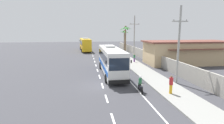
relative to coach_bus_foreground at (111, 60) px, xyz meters
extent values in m
plane|color=#3A3A3F|center=(-1.75, -5.25, -2.05)|extent=(160.00, 160.00, 0.00)
cube|color=gray|center=(5.05, 4.75, -1.98)|extent=(3.20, 90.00, 0.14)
cube|color=white|center=(-1.75, -13.35, -2.04)|extent=(0.16, 2.00, 0.01)
cube|color=white|center=(-1.75, -9.38, -2.04)|extent=(0.16, 2.00, 0.01)
cube|color=white|center=(-1.75, -5.41, -2.04)|extent=(0.16, 2.00, 0.01)
cube|color=white|center=(-1.75, -1.44, -2.04)|extent=(0.16, 2.00, 0.01)
cube|color=white|center=(-1.75, 2.53, -2.04)|extent=(0.16, 2.00, 0.01)
cube|color=white|center=(-1.75, 6.50, -2.04)|extent=(0.16, 2.00, 0.01)
cube|color=white|center=(-1.75, 10.47, -2.04)|extent=(0.16, 2.00, 0.01)
cube|color=white|center=(-1.75, 14.44, -2.04)|extent=(0.16, 2.00, 0.01)
cube|color=white|center=(-1.75, 18.41, -2.04)|extent=(0.16, 2.00, 0.01)
cube|color=white|center=(-1.75, 22.38, -2.04)|extent=(0.16, 2.00, 0.01)
cube|color=white|center=(-1.75, 26.34, -2.04)|extent=(0.16, 2.00, 0.01)
cube|color=white|center=(-1.75, 30.31, -2.04)|extent=(0.16, 2.00, 0.01)
cube|color=white|center=(-1.75, 34.28, -2.04)|extent=(0.16, 2.00, 0.01)
cube|color=white|center=(-1.75, 38.25, -2.04)|extent=(0.16, 2.00, 0.01)
cube|color=white|center=(-1.75, 42.22, -2.04)|extent=(0.16, 2.00, 0.01)
cube|color=white|center=(1.74, 9.75, -2.04)|extent=(0.14, 70.00, 0.01)
cube|color=#9E998E|center=(8.85, 8.75, -1.06)|extent=(0.24, 60.00, 1.98)
cube|color=silver|center=(0.00, -0.03, -0.02)|extent=(2.41, 12.40, 3.27)
cube|color=#192333|center=(0.00, 0.17, 0.55)|extent=(2.44, 11.41, 1.05)
cube|color=#192333|center=(0.00, -6.19, 0.47)|extent=(2.21, 0.10, 1.37)
cube|color=blue|center=(0.00, -0.03, -0.76)|extent=(2.44, 12.15, 0.59)
cube|color=black|center=(0.00, -6.28, -1.46)|extent=(2.35, 0.16, 0.44)
cube|color=#B7B7B7|center=(0.00, 1.52, 1.75)|extent=(1.32, 2.73, 0.28)
cube|color=black|center=(1.38, -5.98, 0.71)|extent=(0.12, 0.08, 0.36)
cube|color=black|center=(-1.38, -5.98, 0.71)|extent=(0.12, 0.08, 0.36)
cylinder|color=black|center=(1.18, -4.37, -1.53)|extent=(0.32, 1.04, 1.04)
cylinder|color=black|center=(-1.18, -4.37, -1.53)|extent=(0.32, 1.04, 1.04)
cylinder|color=black|center=(1.18, 3.69, -1.53)|extent=(0.32, 1.04, 1.04)
cylinder|color=black|center=(-1.18, 3.69, -1.53)|extent=(0.32, 1.04, 1.04)
cube|color=gold|center=(-3.52, 29.96, -0.03)|extent=(3.46, 12.32, 3.25)
cube|color=#192333|center=(-3.50, 29.76, 0.54)|extent=(3.42, 11.36, 1.04)
cube|color=#192333|center=(-3.97, 35.98, 0.46)|extent=(2.36, 0.28, 1.37)
cube|color=orange|center=(-3.52, 29.96, -0.76)|extent=(3.48, 12.08, 0.59)
cube|color=black|center=(-3.97, 36.07, -1.46)|extent=(2.52, 0.35, 0.44)
cube|color=#B7B7B7|center=(-3.40, 28.44, 1.73)|extent=(1.60, 2.77, 0.28)
cube|color=black|center=(-5.41, 35.66, 0.70)|extent=(0.13, 0.09, 0.36)
cube|color=black|center=(-2.49, 35.88, 0.70)|extent=(0.13, 0.09, 0.36)
cylinder|color=black|center=(-5.09, 34.11, -1.53)|extent=(0.40, 1.06, 1.04)
cylinder|color=black|center=(-2.58, 34.30, -1.53)|extent=(0.40, 1.06, 1.04)
cylinder|color=black|center=(-4.50, 26.22, -1.53)|extent=(0.40, 1.06, 1.04)
cylinder|color=black|center=(-1.99, 26.41, -1.53)|extent=(0.40, 1.06, 1.04)
cylinder|color=black|center=(1.77, -8.75, -1.75)|extent=(0.16, 0.61, 0.60)
cylinder|color=black|center=(1.90, -7.40, -1.75)|extent=(0.18, 0.61, 0.60)
cube|color=black|center=(1.83, -8.12, -1.53)|extent=(0.35, 1.12, 0.36)
cube|color=black|center=(1.86, -7.82, -1.33)|extent=(0.30, 0.62, 0.12)
cylinder|color=gray|center=(1.78, -8.63, -1.45)|extent=(0.09, 0.32, 0.67)
cylinder|color=black|center=(1.79, -8.53, -1.01)|extent=(0.56, 0.09, 0.04)
sphere|color=#EAEACC|center=(1.78, -8.65, -1.15)|extent=(0.14, 0.14, 0.14)
cylinder|color=#2D7A47|center=(1.85, -7.87, -1.01)|extent=(0.32, 0.32, 0.64)
sphere|color=white|center=(1.85, -7.87, -0.56)|extent=(0.26, 0.26, 0.26)
cylinder|color=black|center=(1.92, 9.10, -1.75)|extent=(0.13, 0.60, 0.60)
cylinder|color=black|center=(1.99, 10.46, -1.75)|extent=(0.15, 0.61, 0.60)
cube|color=red|center=(1.95, 9.73, -1.53)|extent=(0.29, 1.11, 0.36)
cube|color=black|center=(1.97, 10.03, -1.33)|extent=(0.27, 0.61, 0.12)
cylinder|color=gray|center=(1.93, 9.22, -1.45)|extent=(0.08, 0.32, 0.67)
cylinder|color=black|center=(1.93, 9.32, -1.01)|extent=(0.56, 0.07, 0.04)
sphere|color=#EAEACC|center=(1.93, 9.20, -1.15)|extent=(0.14, 0.14, 0.14)
cylinder|color=black|center=(1.97, 9.98, -1.02)|extent=(0.32, 0.32, 0.63)
sphere|color=red|center=(1.97, 9.98, -0.57)|extent=(0.26, 0.26, 0.26)
cylinder|color=red|center=(4.30, 15.69, -1.52)|extent=(0.28, 0.28, 0.78)
cylinder|color=gold|center=(4.30, 15.69, -0.82)|extent=(0.36, 0.36, 0.62)
sphere|color=#9E704C|center=(4.30, 15.69, -0.41)|extent=(0.21, 0.21, 0.21)
cylinder|color=gold|center=(4.44, -9.31, -1.47)|extent=(0.28, 0.28, 0.87)
cylinder|color=red|center=(4.44, -9.31, -0.70)|extent=(0.36, 0.36, 0.69)
sphere|color=brown|center=(4.44, -9.31, -0.26)|extent=(0.20, 0.20, 0.20)
cylinder|color=#75388E|center=(5.74, 8.35, -1.54)|extent=(0.28, 0.28, 0.74)
cylinder|color=#2D7A47|center=(5.74, 8.35, -0.87)|extent=(0.36, 0.36, 0.59)
sphere|color=beige|center=(5.74, 8.35, -0.47)|extent=(0.24, 0.24, 0.24)
cylinder|color=#9E9E99|center=(6.91, -5.77, 2.35)|extent=(0.24, 0.24, 8.80)
cube|color=#9E9E99|center=(6.91, -5.77, 5.05)|extent=(1.87, 0.12, 0.12)
cylinder|color=#4C4742|center=(6.16, -5.77, 5.17)|extent=(0.08, 0.08, 0.16)
cylinder|color=#4C4742|center=(7.66, -5.77, 5.17)|extent=(0.08, 0.08, 0.16)
cylinder|color=#9E9E99|center=(7.01, 13.28, 2.56)|extent=(0.24, 0.24, 9.21)
cube|color=#9E9E99|center=(7.01, 13.28, 5.37)|extent=(2.23, 0.12, 0.12)
cylinder|color=#4C4742|center=(6.12, 13.28, 5.49)|extent=(0.08, 0.08, 0.16)
cylinder|color=#4C4742|center=(7.90, 13.28, 5.49)|extent=(0.08, 0.08, 0.16)
cylinder|color=brown|center=(8.10, 26.67, 1.51)|extent=(0.35, 0.35, 7.11)
ellipsoid|color=#3D893D|center=(8.97, 26.72, 4.78)|extent=(1.82, 0.46, 0.87)
ellipsoid|color=#3D893D|center=(8.58, 27.33, 4.67)|extent=(1.29, 1.58, 1.09)
ellipsoid|color=#3D893D|center=(7.99, 27.57, 4.87)|extent=(0.58, 1.88, 0.71)
ellipsoid|color=#3D893D|center=(7.38, 27.05, 4.67)|extent=(1.67, 1.12, 1.09)
ellipsoid|color=#3D893D|center=(7.37, 26.29, 4.68)|extent=(1.69, 1.09, 1.07)
ellipsoid|color=#3D893D|center=(7.98, 25.82, 4.73)|extent=(0.60, 1.79, 0.98)
ellipsoid|color=#3D893D|center=(8.48, 25.93, 4.69)|extent=(1.11, 1.69, 1.05)
sphere|color=brown|center=(8.10, 26.67, 5.12)|extent=(0.56, 0.56, 0.56)
cylinder|color=brown|center=(8.43, 29.75, 0.89)|extent=(0.25, 0.25, 5.88)
ellipsoid|color=#337F33|center=(9.03, 29.73, 3.58)|extent=(1.28, 0.40, 0.80)
ellipsoid|color=#337F33|center=(8.83, 30.27, 3.70)|extent=(1.11, 1.30, 0.58)
ellipsoid|color=#337F33|center=(8.27, 30.36, 3.62)|extent=(0.67, 1.36, 0.72)
ellipsoid|color=#337F33|center=(7.82, 30.03, 3.74)|extent=(1.40, 0.91, 0.50)
ellipsoid|color=#337F33|center=(7.79, 29.54, 3.74)|extent=(1.42, 0.78, 0.50)
ellipsoid|color=#337F33|center=(8.33, 29.11, 3.65)|extent=(0.57, 1.38, 0.66)
ellipsoid|color=#337F33|center=(8.90, 29.32, 3.63)|extent=(1.22, 1.16, 0.70)
sphere|color=brown|center=(8.43, 29.75, 3.88)|extent=(0.56, 0.56, 0.56)
cube|color=tan|center=(14.95, 5.85, -0.05)|extent=(14.72, 6.24, 3.99)
cube|color=brown|center=(14.95, 5.85, 2.06)|extent=(15.61, 6.61, 0.24)
cube|color=brown|center=(14.95, 2.38, 0.95)|extent=(10.31, 0.80, 0.10)
camera|label=1|loc=(-3.55, -24.74, 4.05)|focal=28.80mm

